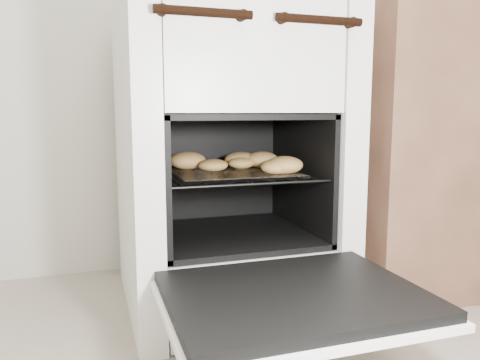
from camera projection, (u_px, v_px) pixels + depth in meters
name	position (u px, v px, depth m)	size (l,w,h in m)	color
stove	(225.00, 157.00, 1.31)	(0.56, 0.62, 0.85)	white
oven_door	(293.00, 298.00, 0.90)	(0.50, 0.39, 0.04)	black
oven_rack	(231.00, 174.00, 1.26)	(0.41, 0.39, 0.01)	black
foil_sheet	(234.00, 173.00, 1.24)	(0.32, 0.28, 0.01)	silver
baked_rolls	(241.00, 162.00, 1.28)	(0.34, 0.30, 0.05)	tan
counter	(463.00, 141.00, 1.58)	(0.89, 0.59, 0.89)	brown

